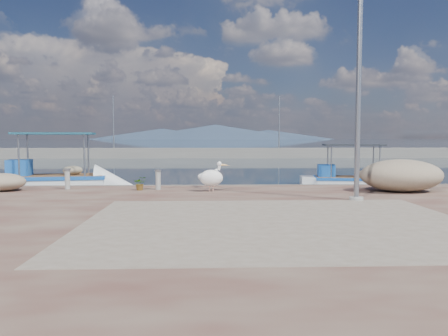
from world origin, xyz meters
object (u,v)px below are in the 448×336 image
boat_right (351,183)px  bollard_near (158,179)px  lamp_post (358,95)px  pelican (212,177)px  boat_left (55,183)px

boat_right → bollard_near: size_ratio=6.97×
lamp_post → pelican: bearing=152.6°
lamp_post → bollard_near: lamp_post is taller
boat_right → pelican: (-7.05, -5.62, 0.82)m
boat_right → lamp_post: (-2.50, -7.98, 3.60)m
pelican → bollard_near: size_ratio=1.50×
boat_right → pelican: size_ratio=4.66×
pelican → boat_left: bearing=154.9°
lamp_post → bollard_near: 7.78m
boat_left → boat_right: 14.66m
boat_left → boat_right: size_ratio=1.27×
bollard_near → boat_left: bearing=139.0°
lamp_post → bollard_near: size_ratio=9.04×
boat_left → pelican: bearing=-44.6°
boat_left → lamp_post: bearing=-41.6°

